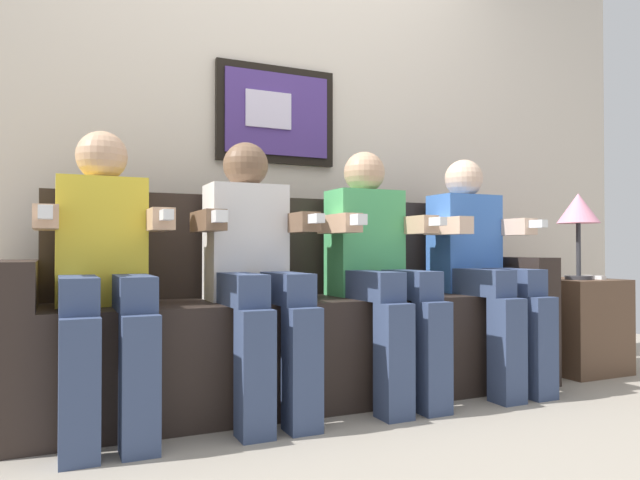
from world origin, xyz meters
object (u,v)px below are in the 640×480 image
Objects in this scene: couch at (303,327)px; side_table_right at (577,325)px; table_lamp at (578,212)px; person_leftmost at (104,265)px; person_left_center at (255,263)px; person_rightmost at (480,261)px; person_right_center at (378,262)px; spare_remote_on_table at (594,277)px.

side_table_right is (1.56, -0.11, -0.06)m from couch.
person_leftmost is at bearing -179.61° from table_lamp.
table_lamp is (-0.04, -0.05, 0.61)m from side_table_right.
person_left_center is 1.14m from person_rightmost.
person_right_center and person_rightmost have the same top height.
person_leftmost is 8.54× the size of spare_remote_on_table.
spare_remote_on_table is at bearing -1.79° from table_lamp.
person_leftmost and person_rightmost have the same top height.
person_right_center is 1.27m from table_lamp.
person_rightmost is at bearing -179.09° from spare_remote_on_table.
person_rightmost is 0.79m from spare_remote_on_table.
person_right_center is 2.22× the size of side_table_right.
side_table_right is at bearing -3.93° from couch.
person_leftmost is 0.57m from person_left_center.
person_leftmost is 2.49m from spare_remote_on_table.
person_leftmost is at bearing -179.98° from person_rightmost.
person_leftmost reaches higher than spare_remote_on_table.
person_right_center is at bearing -30.68° from couch.
person_rightmost is at bearing -175.07° from side_table_right.
person_left_center reaches higher than couch.
side_table_right is (0.71, 0.06, -0.36)m from person_rightmost.
person_leftmost is at bearing 180.00° from person_left_center.
side_table_right is at bearing 146.01° from spare_remote_on_table.
couch is at bearing 174.29° from table_lamp.
spare_remote_on_table is (0.07, -0.05, 0.26)m from side_table_right.
person_rightmost reaches higher than spare_remote_on_table.
person_leftmost is (-0.85, -0.17, 0.29)m from couch.
couch is at bearing 176.07° from side_table_right.
person_rightmost is at bearing 0.02° from person_leftmost.
person_leftmost is 1.14m from person_right_center.
person_leftmost is 1.71m from person_rightmost.
spare_remote_on_table is (1.35, 0.01, -0.10)m from person_right_center.
person_rightmost is (1.14, 0.00, -0.00)m from person_left_center.
person_rightmost is (0.57, 0.00, -0.00)m from person_right_center.
person_right_center is at bearing 0.00° from person_leftmost.
person_right_center is 2.41× the size of table_lamp.
person_right_center is at bearing 0.00° from person_left_center.
person_left_center is 0.57m from person_right_center.
person_right_center reaches higher than spare_remote_on_table.
spare_remote_on_table is (1.63, -0.16, 0.20)m from couch.
person_rightmost is at bearing -11.15° from couch.
couch is 18.65× the size of spare_remote_on_table.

